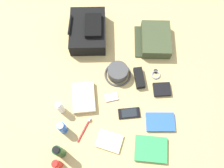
# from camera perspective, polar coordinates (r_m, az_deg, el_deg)

# --- Properties ---
(ground_plane) EXTENTS (2.64, 2.02, 0.02)m
(ground_plane) POSITION_cam_1_polar(r_m,az_deg,el_deg) (1.59, 0.00, -0.70)
(ground_plane) COLOR tan
(ground_plane) RESTS_ON ground
(backpack) EXTENTS (0.35, 0.26, 0.14)m
(backpack) POSITION_cam_1_polar(r_m,az_deg,el_deg) (1.72, -5.67, 12.42)
(backpack) COLOR black
(backpack) RESTS_ON ground_plane
(toiletry_pouch) EXTENTS (0.27, 0.25, 0.08)m
(toiletry_pouch) POSITION_cam_1_polar(r_m,az_deg,el_deg) (1.72, 10.15, 10.33)
(toiletry_pouch) COLOR #384228
(toiletry_pouch) RESTS_ON ground_plane
(bucket_hat) EXTENTS (0.18, 0.18, 0.08)m
(bucket_hat) POSITION_cam_1_polar(r_m,az_deg,el_deg) (1.58, 1.37, 2.75)
(bucket_hat) COLOR #424242
(bucket_hat) RESTS_ON ground_plane
(sunscreen_spray) EXTENTS (0.04, 0.04, 0.13)m
(sunscreen_spray) POSITION_cam_1_polar(r_m,az_deg,el_deg) (1.44, -12.87, -18.09)
(sunscreen_spray) COLOR red
(sunscreen_spray) RESTS_ON ground_plane
(shampoo_bottle) EXTENTS (0.05, 0.05, 0.17)m
(shampoo_bottle) POSITION_cam_1_polar(r_m,az_deg,el_deg) (1.42, -12.41, -15.40)
(shampoo_bottle) COLOR #19471E
(shampoo_bottle) RESTS_ON ground_plane
(deodorant_spray) EXTENTS (0.05, 0.05, 0.12)m
(deodorant_spray) POSITION_cam_1_polar(r_m,az_deg,el_deg) (1.47, -11.72, -10.11)
(deodorant_spray) COLOR blue
(deodorant_spray) RESTS_ON ground_plane
(toothpaste_tube) EXTENTS (0.04, 0.04, 0.12)m
(toothpaste_tube) POSITION_cam_1_polar(r_m,az_deg,el_deg) (1.50, -12.19, -5.43)
(toothpaste_tube) COLOR white
(toothpaste_tube) RESTS_ON ground_plane
(paperback_novel) EXTENTS (0.16, 0.19, 0.02)m
(paperback_novel) POSITION_cam_1_polar(r_m,az_deg,el_deg) (1.49, 9.19, -14.98)
(paperback_novel) COLOR #2D934C
(paperback_novel) RESTS_ON ground_plane
(travel_guidebook) EXTENTS (0.12, 0.18, 0.02)m
(travel_guidebook) POSITION_cam_1_polar(r_m,az_deg,el_deg) (1.53, 11.36, -8.84)
(travel_guidebook) COLOR blue
(travel_guidebook) RESTS_ON ground_plane
(cell_phone) EXTENTS (0.08, 0.14, 0.01)m
(cell_phone) POSITION_cam_1_polar(r_m,az_deg,el_deg) (1.52, 4.08, -6.90)
(cell_phone) COLOR black
(cell_phone) RESTS_ON ground_plane
(media_player) EXTENTS (0.07, 0.09, 0.01)m
(media_player) POSITION_cam_1_polar(r_m,az_deg,el_deg) (1.55, -0.07, -3.13)
(media_player) COLOR #B7B7BC
(media_player) RESTS_ON ground_plane
(wristwatch) EXTENTS (0.07, 0.06, 0.01)m
(wristwatch) POSITION_cam_1_polar(r_m,az_deg,el_deg) (1.63, 10.33, 2.29)
(wristwatch) COLOR #99999E
(wristwatch) RESTS_ON ground_plane
(toothbrush) EXTENTS (0.16, 0.07, 0.02)m
(toothbrush) POSITION_cam_1_polar(r_m,az_deg,el_deg) (1.50, -6.43, -10.39)
(toothbrush) COLOR red
(toothbrush) RESTS_ON ground_plane
(wallet) EXTENTS (0.10, 0.12, 0.02)m
(wallet) POSITION_cam_1_polar(r_m,az_deg,el_deg) (1.59, 11.75, -1.27)
(wallet) COLOR black
(wallet) RESTS_ON ground_plane
(notepad) EXTENTS (0.14, 0.17, 0.02)m
(notepad) POSITION_cam_1_polar(r_m,az_deg,el_deg) (1.48, -0.75, -13.36)
(notepad) COLOR beige
(notepad) RESTS_ON ground_plane
(folded_towel) EXTENTS (0.22, 0.17, 0.04)m
(folded_towel) POSITION_cam_1_polar(r_m,az_deg,el_deg) (1.54, -6.73, -3.20)
(folded_towel) COLOR #C6B289
(folded_towel) RESTS_ON ground_plane
(sunglasses_case) EXTENTS (0.15, 0.08, 0.04)m
(sunglasses_case) POSITION_cam_1_polar(r_m,az_deg,el_deg) (1.59, 6.46, 1.45)
(sunglasses_case) COLOR black
(sunglasses_case) RESTS_ON ground_plane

